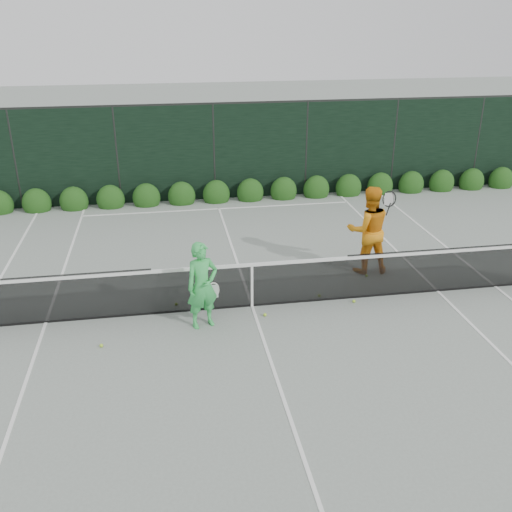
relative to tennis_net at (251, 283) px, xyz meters
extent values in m
plane|color=gray|center=(0.02, 0.00, -0.53)|extent=(80.00, 80.00, 0.00)
cube|color=black|center=(-4.18, 0.00, -0.02)|extent=(4.40, 0.01, 1.02)
cube|color=black|center=(0.02, 0.00, -0.05)|extent=(4.00, 0.01, 0.96)
cube|color=black|center=(4.22, 0.00, -0.02)|extent=(4.40, 0.01, 1.02)
cube|color=white|center=(0.02, 0.00, 0.41)|extent=(12.80, 0.03, 0.07)
cube|color=black|center=(0.02, 0.00, -0.51)|extent=(12.80, 0.02, 0.04)
cube|color=white|center=(0.02, 0.00, -0.07)|extent=(0.05, 0.03, 0.91)
imported|color=green|center=(-1.03, -0.60, 0.33)|extent=(0.73, 0.59, 1.72)
torus|color=beige|center=(-0.83, -0.50, 0.14)|extent=(0.28, 0.16, 0.30)
cylinder|color=black|center=(-0.83, -0.50, -0.10)|extent=(0.10, 0.03, 0.30)
imported|color=orange|center=(2.93, 1.29, 0.50)|extent=(1.04, 0.83, 2.06)
torus|color=black|center=(3.28, 1.09, 1.28)|extent=(0.30, 0.08, 0.30)
cylinder|color=black|center=(3.28, 1.09, 1.04)|extent=(0.10, 0.03, 0.30)
cube|color=white|center=(5.51, 0.00, -0.53)|extent=(0.06, 23.77, 0.01)
cube|color=white|center=(-4.09, 0.00, -0.53)|extent=(0.06, 23.77, 0.01)
cube|color=white|center=(4.14, 0.00, -0.53)|extent=(0.06, 23.77, 0.01)
cube|color=white|center=(0.02, 11.88, -0.53)|extent=(11.03, 0.06, 0.01)
cube|color=white|center=(0.02, 6.40, -0.53)|extent=(8.23, 0.06, 0.01)
cube|color=white|center=(0.02, 0.00, -0.53)|extent=(0.06, 12.80, 0.01)
cube|color=black|center=(0.02, 7.50, 0.97)|extent=(32.00, 0.06, 3.00)
cube|color=#262826|center=(0.02, 7.50, 2.50)|extent=(32.00, 0.06, 0.06)
cylinder|color=#262826|center=(-5.98, 7.50, 0.97)|extent=(0.08, 0.08, 3.00)
cylinder|color=#262826|center=(-2.98, 7.50, 0.97)|extent=(0.08, 0.08, 3.00)
cylinder|color=#262826|center=(0.02, 7.50, 0.97)|extent=(0.08, 0.08, 3.00)
cylinder|color=#262826|center=(3.02, 7.50, 0.97)|extent=(0.08, 0.08, 3.00)
cylinder|color=#262826|center=(6.02, 7.50, 0.97)|extent=(0.08, 0.08, 3.00)
cylinder|color=#262826|center=(9.02, 7.50, 0.97)|extent=(0.08, 0.08, 3.00)
ellipsoid|color=#143D10|center=(-5.48, 7.15, -0.30)|extent=(0.86, 0.65, 0.94)
ellipsoid|color=#143D10|center=(-4.38, 7.15, -0.30)|extent=(0.86, 0.65, 0.94)
ellipsoid|color=#143D10|center=(-3.28, 7.15, -0.30)|extent=(0.86, 0.65, 0.94)
ellipsoid|color=#143D10|center=(-2.18, 7.15, -0.30)|extent=(0.86, 0.65, 0.94)
ellipsoid|color=#143D10|center=(-1.08, 7.15, -0.30)|extent=(0.86, 0.65, 0.94)
ellipsoid|color=#143D10|center=(0.02, 7.15, -0.30)|extent=(0.86, 0.65, 0.94)
ellipsoid|color=#143D10|center=(1.12, 7.15, -0.30)|extent=(0.86, 0.65, 0.94)
ellipsoid|color=#143D10|center=(2.22, 7.15, -0.30)|extent=(0.86, 0.65, 0.94)
ellipsoid|color=#143D10|center=(3.32, 7.15, -0.30)|extent=(0.86, 0.65, 0.94)
ellipsoid|color=#143D10|center=(4.42, 7.15, -0.30)|extent=(0.86, 0.65, 0.94)
ellipsoid|color=#143D10|center=(5.52, 7.15, -0.30)|extent=(0.86, 0.65, 0.94)
ellipsoid|color=#143D10|center=(6.62, 7.15, -0.30)|extent=(0.86, 0.65, 0.94)
ellipsoid|color=#143D10|center=(7.72, 7.15, -0.30)|extent=(0.86, 0.65, 0.94)
ellipsoid|color=#143D10|center=(8.82, 7.15, -0.30)|extent=(0.86, 0.65, 0.94)
ellipsoid|color=#143D10|center=(9.92, 7.15, -0.30)|extent=(0.86, 0.65, 0.94)
sphere|color=#A9D930|center=(0.21, -0.46, -0.50)|extent=(0.07, 0.07, 0.07)
sphere|color=#A9D930|center=(2.16, -0.20, -0.50)|extent=(0.07, 0.07, 0.07)
sphere|color=#A9D930|center=(1.51, 0.17, -0.50)|extent=(0.07, 0.07, 0.07)
sphere|color=#A9D930|center=(-1.53, 0.29, -0.50)|extent=(0.07, 0.07, 0.07)
sphere|color=#A9D930|center=(2.85, 0.96, -0.50)|extent=(0.07, 0.07, 0.07)
sphere|color=#A9D930|center=(-2.94, -1.09, -0.50)|extent=(0.07, 0.07, 0.07)
camera|label=1|loc=(-1.63, -10.31, 5.12)|focal=40.00mm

